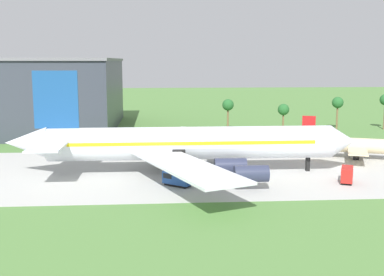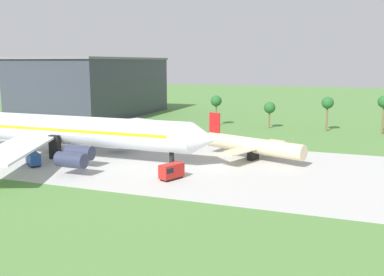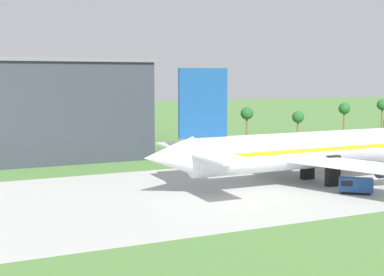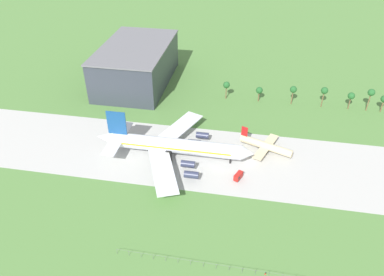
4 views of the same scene
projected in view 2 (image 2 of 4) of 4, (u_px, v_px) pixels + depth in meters
name	position (u px, v px, depth m)	size (l,w,h in m)	color
ground_plane	(215.00, 167.00, 86.04)	(600.00, 600.00, 0.00)	#517F3D
taxiway_strip	(215.00, 167.00, 86.04)	(320.00, 44.00, 0.02)	#B2B2AD
jet_airliner	(70.00, 130.00, 94.60)	(68.23, 61.34, 19.97)	silver
regional_aircraft	(253.00, 146.00, 91.80)	(23.19, 21.22, 9.40)	beige
baggage_tug	(171.00, 171.00, 76.45)	(3.69, 5.09, 2.85)	black
catering_van	(33.00, 159.00, 87.11)	(5.36, 4.78, 2.58)	black
terminal_building	(94.00, 87.00, 167.82)	(36.72, 61.20, 22.56)	#333842
palm_tree_row	(367.00, 106.00, 124.90)	(83.87, 3.60, 12.36)	brown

